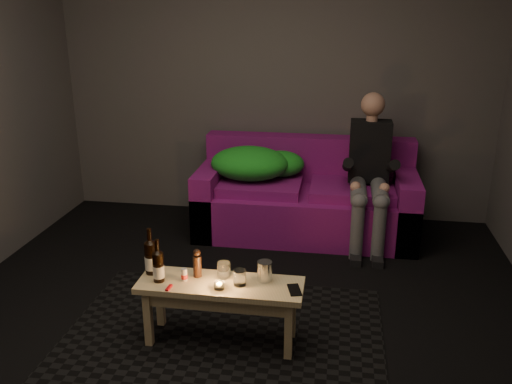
# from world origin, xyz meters

# --- Properties ---
(floor) EXTENTS (4.50, 4.50, 0.00)m
(floor) POSITION_xyz_m (0.00, 0.00, 0.00)
(floor) COLOR black
(floor) RESTS_ON ground
(room) EXTENTS (4.50, 4.50, 4.50)m
(room) POSITION_xyz_m (0.00, 0.47, 1.64)
(room) COLOR silver
(room) RESTS_ON ground
(rug) EXTENTS (1.95, 1.42, 0.01)m
(rug) POSITION_xyz_m (-0.04, 0.07, 0.00)
(rug) COLOR black
(rug) RESTS_ON floor
(sofa) EXTENTS (1.88, 0.85, 0.81)m
(sofa) POSITION_xyz_m (0.34, 1.82, 0.29)
(sofa) COLOR #7F1076
(sofa) RESTS_ON floor
(green_blanket) EXTENTS (0.83, 0.57, 0.28)m
(green_blanket) POSITION_xyz_m (-0.12, 1.81, 0.61)
(green_blanket) COLOR green
(green_blanket) RESTS_ON sofa
(person) EXTENTS (0.34, 0.78, 1.26)m
(person) POSITION_xyz_m (0.87, 1.66, 0.65)
(person) COLOR black
(person) RESTS_ON sofa
(coffee_table) EXTENTS (0.97, 0.31, 0.40)m
(coffee_table) POSITION_xyz_m (-0.04, 0.02, 0.33)
(coffee_table) COLOR tan
(coffee_table) RESTS_ON rug
(beer_bottle_a) EXTENTS (0.07, 0.07, 0.29)m
(beer_bottle_a) POSITION_xyz_m (-0.48, 0.07, 0.51)
(beer_bottle_a) COLOR black
(beer_bottle_a) RESTS_ON coffee_table
(beer_bottle_b) EXTENTS (0.07, 0.07, 0.26)m
(beer_bottle_b) POSITION_xyz_m (-0.40, -0.01, 0.50)
(beer_bottle_b) COLOR black
(beer_bottle_b) RESTS_ON coffee_table
(salt_shaker) EXTENTS (0.04, 0.04, 0.08)m
(salt_shaker) POSITION_xyz_m (-0.25, 0.02, 0.44)
(salt_shaker) COLOR silver
(salt_shaker) RESTS_ON coffee_table
(pepper_mill) EXTENTS (0.06, 0.06, 0.13)m
(pepper_mill) POSITION_xyz_m (-0.19, 0.08, 0.47)
(pepper_mill) COLOR black
(pepper_mill) RESTS_ON coffee_table
(tumbler_back) EXTENTS (0.09, 0.09, 0.09)m
(tumbler_back) POSITION_xyz_m (-0.03, 0.10, 0.44)
(tumbler_back) COLOR white
(tumbler_back) RESTS_ON coffee_table
(tealight) EXTENTS (0.06, 0.06, 0.04)m
(tealight) POSITION_xyz_m (-0.03, -0.05, 0.42)
(tealight) COLOR white
(tealight) RESTS_ON coffee_table
(tumbler_front) EXTENTS (0.09, 0.09, 0.09)m
(tumbler_front) POSITION_xyz_m (0.08, 0.01, 0.44)
(tumbler_front) COLOR white
(tumbler_front) RESTS_ON coffee_table
(steel_cup) EXTENTS (0.10, 0.10, 0.12)m
(steel_cup) POSITION_xyz_m (0.21, 0.09, 0.46)
(steel_cup) COLOR silver
(steel_cup) RESTS_ON coffee_table
(smartphone) EXTENTS (0.10, 0.15, 0.01)m
(smartphone) POSITION_xyz_m (0.40, -0.00, 0.40)
(smartphone) COLOR black
(smartphone) RESTS_ON coffee_table
(red_lighter) EXTENTS (0.02, 0.07, 0.01)m
(red_lighter) POSITION_xyz_m (-0.32, -0.09, 0.40)
(red_lighter) COLOR red
(red_lighter) RESTS_ON coffee_table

